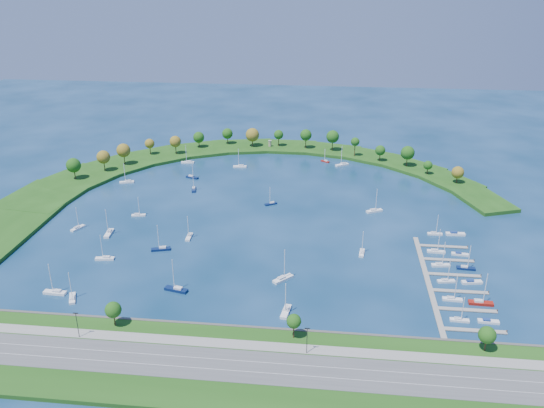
# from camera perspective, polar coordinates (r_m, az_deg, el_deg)

# --- Properties ---
(ground) EXTENTS (700.00, 700.00, 0.00)m
(ground) POSITION_cam_1_polar(r_m,az_deg,el_deg) (295.42, -1.07, -1.05)
(ground) COLOR #072A44
(ground) RESTS_ON ground
(south_shoreline) EXTENTS (420.00, 43.10, 11.60)m
(south_shoreline) POSITION_cam_1_polar(r_m,az_deg,el_deg) (191.08, -5.93, -16.01)
(south_shoreline) COLOR #1D4813
(south_shoreline) RESTS_ON ground
(breakwater) EXTENTS (286.74, 247.64, 2.00)m
(breakwater) POSITION_cam_1_polar(r_m,az_deg,el_deg) (347.58, -7.65, 2.74)
(breakwater) COLOR #1D4813
(breakwater) RESTS_ON ground
(breakwater_trees) EXTENTS (238.86, 90.62, 14.73)m
(breakwater_trees) POSITION_cam_1_polar(r_m,az_deg,el_deg) (374.83, -2.41, 6.03)
(breakwater_trees) COLOR #382314
(breakwater_trees) RESTS_ON breakwater
(harbor_tower) EXTENTS (2.60, 2.60, 4.49)m
(harbor_tower) POSITION_cam_1_polar(r_m,az_deg,el_deg) (401.31, -0.22, 6.26)
(harbor_tower) COLOR gray
(harbor_tower) RESTS_ON breakwater
(dock_system) EXTENTS (24.28, 82.00, 1.60)m
(dock_system) POSITION_cam_1_polar(r_m,az_deg,el_deg) (244.20, 17.45, -7.70)
(dock_system) COLOR gray
(dock_system) RESTS_ON ground
(moored_boat_0) EXTENTS (8.97, 3.32, 12.88)m
(moored_boat_0) POSITION_cam_1_polar(r_m,az_deg,el_deg) (365.22, -3.32, 3.92)
(moored_boat_0) COLOR white
(moored_boat_0) RESTS_ON ground
(moored_boat_1) EXTENTS (8.81, 3.16, 12.69)m
(moored_boat_1) POSITION_cam_1_polar(r_m,az_deg,el_deg) (377.01, -8.67, 4.31)
(moored_boat_1) COLOR white
(moored_boat_1) RESTS_ON ground
(moored_boat_2) EXTENTS (3.80, 9.38, 13.40)m
(moored_boat_2) POSITION_cam_1_polar(r_m,az_deg,el_deg) (214.70, 1.44, -10.93)
(moored_boat_2) COLOR white
(moored_boat_2) RESTS_ON ground
(moored_boat_3) EXTENTS (8.56, 5.12, 12.16)m
(moored_boat_3) POSITION_cam_1_polar(r_m,az_deg,el_deg) (349.42, -8.23, 2.80)
(moored_boat_3) COLOR #0B1B45
(moored_boat_3) RESTS_ON ground
(moored_boat_4) EXTENTS (3.41, 9.59, 13.82)m
(moored_boat_4) POSITION_cam_1_polar(r_m,az_deg,el_deg) (284.67, -16.44, -2.84)
(moored_boat_4) COLOR white
(moored_boat_4) RESTS_ON ground
(moored_boat_5) EXTENTS (7.56, 3.51, 10.73)m
(moored_boat_5) POSITION_cam_1_polar(r_m,az_deg,el_deg) (301.25, -13.59, -1.06)
(moored_boat_5) COLOR white
(moored_boat_5) RESTS_ON ground
(moored_boat_6) EXTENTS (5.37, 8.15, 11.69)m
(moored_boat_6) POSITION_cam_1_polar(r_m,az_deg,el_deg) (295.07, -19.38, -2.30)
(moored_boat_6) COLOR white
(moored_boat_6) RESTS_ON ground
(moored_boat_7) EXTENTS (9.20, 4.80, 13.03)m
(moored_boat_7) POSITION_cam_1_polar(r_m,az_deg,el_deg) (263.38, -11.36, -4.50)
(moored_boat_7) COLOR #0B1B45
(moored_boat_7) RESTS_ON ground
(moored_boat_8) EXTENTS (10.07, 4.93, 14.27)m
(moored_boat_8) POSITION_cam_1_polar(r_m,az_deg,el_deg) (230.98, -9.83, -8.60)
(moored_boat_8) COLOR #0B1B45
(moored_boat_8) RESTS_ON ground
(moored_boat_9) EXTENTS (9.16, 6.40, 13.25)m
(moored_boat_9) POSITION_cam_1_polar(r_m,az_deg,el_deg) (302.70, 10.49, -0.64)
(moored_boat_9) COLOR white
(moored_boat_9) RESTS_ON ground
(moored_boat_10) EXTENTS (9.38, 3.07, 13.61)m
(moored_boat_10) POSITION_cam_1_polar(r_m,az_deg,el_deg) (242.20, -21.44, -8.41)
(moored_boat_10) COLOR white
(moored_boat_10) RESTS_ON ground
(moored_boat_11) EXTENTS (6.99, 5.24, 10.25)m
(moored_boat_11) POSITION_cam_1_polar(r_m,az_deg,el_deg) (306.91, -0.11, 0.09)
(moored_boat_11) COLOR #0B1B45
(moored_boat_11) RESTS_ON ground
(moored_boat_12) EXTENTS (3.89, 8.42, 11.94)m
(moored_boat_12) POSITION_cam_1_polar(r_m,az_deg,el_deg) (330.00, -8.05, 1.56)
(moored_boat_12) COLOR #0B1B45
(moored_boat_12) RESTS_ON ground
(moored_boat_13) EXTENTS (5.29, 8.38, 11.97)m
(moored_boat_13) POSITION_cam_1_polar(r_m,az_deg,el_deg) (236.00, -19.87, -9.05)
(moored_boat_13) COLOR white
(moored_boat_13) RESTS_ON ground
(moored_boat_14) EXTENTS (9.20, 7.36, 13.71)m
(moored_boat_14) POSITION_cam_1_polar(r_m,az_deg,el_deg) (370.93, 7.24, 4.08)
(moored_boat_14) COLOR white
(moored_boat_14) RESTS_ON ground
(moored_boat_15) EXTENTS (9.03, 4.95, 12.79)m
(moored_boat_15) POSITION_cam_1_polar(r_m,az_deg,el_deg) (349.33, -14.71, 2.26)
(moored_boat_15) COLOR white
(moored_boat_15) RESTS_ON ground
(moored_boat_16) EXTENTS (6.28, 4.91, 9.30)m
(moored_boat_16) POSITION_cam_1_polar(r_m,az_deg,el_deg) (376.82, 5.51, 4.45)
(moored_boat_16) COLOR maroon
(moored_boat_16) RESTS_ON ground
(moored_boat_17) EXTENTS (2.45, 8.04, 11.74)m
(moored_boat_17) POSITION_cam_1_polar(r_m,az_deg,el_deg) (272.64, -8.53, -3.29)
(moored_boat_17) COLOR white
(moored_boat_17) RESTS_ON ground
(moored_boat_18) EXTENTS (8.66, 8.85, 14.22)m
(moored_boat_18) POSITION_cam_1_polar(r_m,az_deg,el_deg) (234.80, 1.13, -7.65)
(moored_boat_18) COLOR white
(moored_boat_18) RESTS_ON ground
(moored_boat_19) EXTENTS (8.66, 3.48, 12.37)m
(moored_boat_19) POSITION_cam_1_polar(r_m,az_deg,el_deg) (261.39, -16.83, -5.32)
(moored_boat_19) COLOR white
(moored_boat_19) RESTS_ON ground
(moored_boat_20) EXTENTS (3.05, 7.81, 11.17)m
(moored_boat_20) POSITION_cam_1_polar(r_m,az_deg,el_deg) (258.38, 9.24, -4.92)
(moored_boat_20) COLOR white
(moored_boat_20) RESTS_ON ground
(docked_boat_0) EXTENTS (7.13, 2.28, 10.36)m
(docked_boat_0) POSITION_cam_1_polar(r_m,az_deg,el_deg) (221.53, 18.74, -11.17)
(docked_boat_0) COLOR white
(docked_boat_0) RESTS_ON ground
(docked_boat_1) EXTENTS (7.75, 2.40, 1.57)m
(docked_boat_1) POSITION_cam_1_polar(r_m,az_deg,el_deg) (224.49, 21.37, -11.18)
(docked_boat_1) COLOR white
(docked_boat_1) RESTS_ON ground
(docked_boat_2) EXTENTS (7.84, 2.56, 11.37)m
(docked_boat_2) POSITION_cam_1_polar(r_m,az_deg,el_deg) (232.98, 18.08, -9.24)
(docked_boat_2) COLOR white
(docked_boat_2) RESTS_ON ground
(docked_boat_3) EXTENTS (9.50, 2.97, 13.83)m
(docked_boat_3) POSITION_cam_1_polar(r_m,az_deg,el_deg) (234.14, 20.68, -9.44)
(docked_boat_3) COLOR maroon
(docked_boat_3) RESTS_ON ground
(docked_boat_4) EXTENTS (7.59, 3.22, 10.81)m
(docked_boat_4) POSITION_cam_1_polar(r_m,az_deg,el_deg) (244.64, 17.49, -7.50)
(docked_boat_4) COLOR white
(docked_boat_4) RESTS_ON ground
(docked_boat_5) EXTENTS (8.82, 3.83, 1.74)m
(docked_boat_5) POSITION_cam_1_polar(r_m,az_deg,el_deg) (247.29, 19.86, -7.56)
(docked_boat_5) COLOR white
(docked_boat_5) RESTS_ON ground
(docked_boat_6) EXTENTS (8.31, 3.28, 11.89)m
(docked_boat_6) POSITION_cam_1_polar(r_m,az_deg,el_deg) (256.15, 16.97, -5.96)
(docked_boat_6) COLOR white
(docked_boat_6) RESTS_ON ground
(docked_boat_7) EXTENTS (8.07, 2.79, 11.66)m
(docked_boat_7) POSITION_cam_1_polar(r_m,az_deg,el_deg) (257.13, 19.33, -6.18)
(docked_boat_7) COLOR #0B1B45
(docked_boat_7) RESTS_ON ground
(docked_boat_8) EXTENTS (8.28, 2.79, 11.99)m
(docked_boat_8) POSITION_cam_1_polar(r_m,az_deg,el_deg) (267.15, 16.53, -4.64)
(docked_boat_8) COLOR white
(docked_boat_8) RESTS_ON ground
(docked_boat_9) EXTENTS (7.75, 2.96, 1.54)m
(docked_boat_9) POSITION_cam_1_polar(r_m,az_deg,el_deg) (268.33, 18.77, -4.90)
(docked_boat_9) COLOR white
(docked_boat_9) RESTS_ON ground
(docked_boat_10) EXTENTS (7.24, 2.19, 10.57)m
(docked_boat_10) POSITION_cam_1_polar(r_m,az_deg,el_deg) (284.26, 16.42, -2.89)
(docked_boat_10) COLOR white
(docked_boat_10) RESTS_ON ground
(docked_boat_11) EXTENTS (9.34, 2.92, 1.89)m
(docked_boat_11) POSITION_cam_1_polar(r_m,az_deg,el_deg) (287.01, 18.34, -2.92)
(docked_boat_11) COLOR white
(docked_boat_11) RESTS_ON ground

